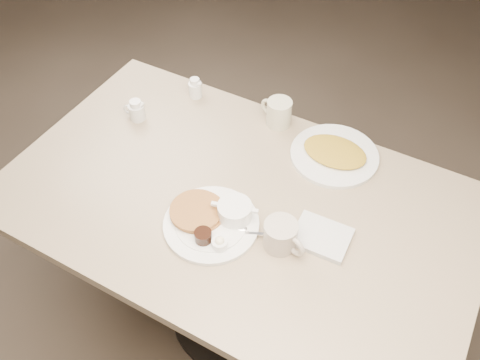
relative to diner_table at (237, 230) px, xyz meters
The scene contains 9 objects.
room 0.82m from the diner_table, ahead, with size 7.04×8.04×2.84m.
diner_table is the anchor object (origin of this frame).
main_plate 0.23m from the diner_table, 96.70° to the right, with size 0.38×0.36×0.07m.
coffee_mug_near 0.31m from the diner_table, 24.71° to the right, with size 0.15×0.12×0.09m.
napkin 0.34m from the diner_table, ahead, with size 0.17×0.14×0.02m.
coffee_mug_far 0.45m from the diner_table, 96.69° to the left, with size 0.14×0.11×0.10m.
creamer_left 0.57m from the diner_table, 162.49° to the left, with size 0.09×0.06×0.08m.
creamer_right 0.58m from the diner_table, 136.28° to the left, with size 0.07×0.05×0.08m.
hash_plate 0.42m from the diner_table, 58.41° to the left, with size 0.30×0.30×0.04m.
Camera 1 is at (0.50, -0.89, 1.98)m, focal length 37.70 mm.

